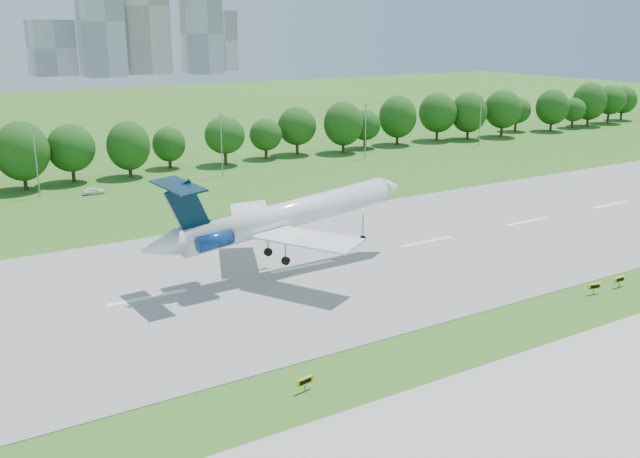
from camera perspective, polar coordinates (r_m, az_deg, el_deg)
The scene contains 11 objects.
ground at distance 70.09m, azimuth 9.20°, elevation -8.71°, with size 600.00×600.00×0.00m, color #2A5C18.
runway at distance 88.92m, azimuth -1.38°, elevation -3.04°, with size 400.00×45.00×0.08m, color gray.
taxiway at distance 59.37m, azimuth 20.98°, elevation -14.42°, with size 400.00×23.00×0.08m, color #ADADA8.
tree_line at distance 147.60m, azimuth -14.84°, elevation 6.57°, with size 288.40×8.40×10.40m.
light_poles at distance 137.42m, azimuth -14.58°, elevation 5.98°, with size 175.90×0.25×12.19m.
skyline at distance 460.75m, azimuth -14.42°, elevation 15.71°, with size 127.00×52.00×80.00m.
airliner at distance 85.12m, azimuth -3.48°, elevation 0.96°, with size 36.09×26.18×11.37m.
taxi_sign_left at distance 59.86m, azimuth -1.20°, elevation -12.09°, with size 1.69×0.47×1.18m.
taxi_sign_centre at distance 85.59m, azimuth 21.08°, elevation -4.32°, with size 1.72×0.51×1.21m.
taxi_sign_right at distance 88.96m, azimuth 22.84°, elevation -3.76°, with size 1.72×0.24×1.21m.
service_vehicle_b at distance 133.20m, azimuth -17.66°, elevation 2.93°, with size 1.52×3.77×1.28m, color white.
Camera 1 is at (-42.60, -47.46, 29.07)m, focal length 40.00 mm.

